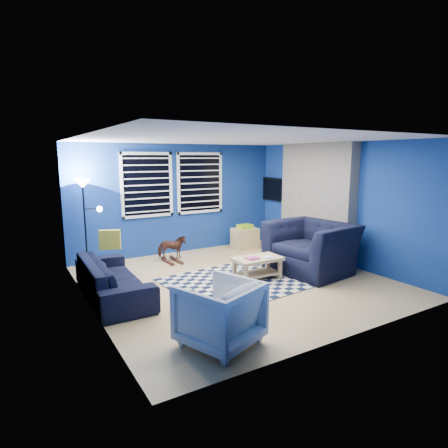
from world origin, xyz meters
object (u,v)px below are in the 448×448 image
sofa (113,278)px  cabinet (245,238)px  coffee_table (257,264)px  floor_lamp (84,196)px  rocking_horse (172,247)px  armchair_bent (219,313)px  tv (276,189)px  armchair_big (311,248)px

sofa → cabinet: size_ratio=3.38×
coffee_table → floor_lamp: bearing=138.0°
rocking_horse → coffee_table: rocking_horse is taller
cabinet → sofa: bearing=-152.8°
rocking_horse → floor_lamp: bearing=100.1°
sofa → coffee_table: bearing=-99.9°
coffee_table → floor_lamp: floor_lamp is taller
floor_lamp → armchair_bent: bearing=-79.8°
tv → cabinet: size_ratio=1.60×
rocking_horse → cabinet: bearing=-60.2°
rocking_horse → tv: bearing=-61.5°
tv → rocking_horse: bearing=-175.1°
armchair_big → coffee_table: size_ratio=1.68×
tv → armchair_bent: 5.54m
rocking_horse → cabinet: 2.02m
sofa → armchair_bent: (0.68, -2.20, 0.08)m
armchair_big → floor_lamp: size_ratio=0.83×
armchair_bent → floor_lamp: (-0.71, 3.97, 1.07)m
tv → floor_lamp: size_ratio=0.56×
sofa → armchair_big: size_ratio=1.42×
sofa → cabinet: (3.60, 1.59, -0.05)m
armchair_bent → coffee_table: size_ratio=0.97×
cabinet → armchair_big: bearing=-85.6°
coffee_table → floor_lamp: (-2.50, 2.25, 1.16)m
armchair_big → cabinet: armchair_big is taller
tv → rocking_horse: 3.16m
tv → cabinet: bearing=-177.8°
sofa → floor_lamp: floor_lamp is taller
armchair_big → floor_lamp: bearing=-130.9°
armchair_bent → rocking_horse: armchair_bent is taller
tv → armchair_big: tv is taller
armchair_big → floor_lamp: floor_lamp is taller
armchair_bent → cabinet: armchair_bent is taller
rocking_horse → cabinet: size_ratio=0.96×
armchair_bent → rocking_horse: (0.91, 3.58, -0.07)m
sofa → floor_lamp: 2.11m
sofa → armchair_bent: size_ratio=2.47×
cabinet → floor_lamp: (-3.63, 0.17, 1.20)m
armchair_big → cabinet: 2.23m
tv → armchair_bent: (-3.86, -3.84, -1.01)m
tv → armchair_big: size_ratio=0.67×
floor_lamp → armchair_big: bearing=-33.1°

